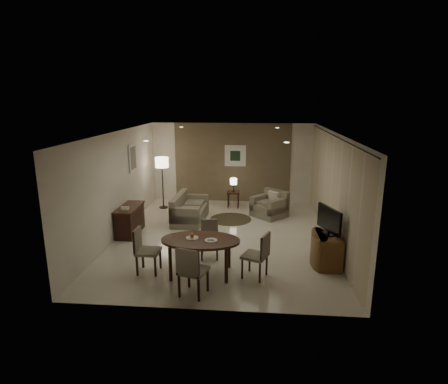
# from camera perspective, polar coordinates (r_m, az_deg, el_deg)

# --- Properties ---
(room_shell) EXTENTS (5.50, 7.00, 2.70)m
(room_shell) POSITION_cam_1_polar(r_m,az_deg,el_deg) (9.86, 0.10, 1.41)
(room_shell) COLOR beige
(room_shell) RESTS_ON ground
(taupe_accent) EXTENTS (3.96, 0.03, 2.70)m
(taupe_accent) POSITION_cam_1_polar(r_m,az_deg,el_deg) (12.87, 1.28, 4.46)
(taupe_accent) COLOR brown
(taupe_accent) RESTS_ON wall_back
(curtain_wall) EXTENTS (0.08, 6.70, 2.58)m
(curtain_wall) POSITION_cam_1_polar(r_m,az_deg,el_deg) (9.62, 16.01, 0.34)
(curtain_wall) COLOR beige
(curtain_wall) RESTS_ON wall_right
(curtain_rod) EXTENTS (0.03, 6.80, 0.03)m
(curtain_rod) POSITION_cam_1_polar(r_m,az_deg,el_deg) (9.40, 16.56, 8.18)
(curtain_rod) COLOR black
(curtain_rod) RESTS_ON wall_right
(art_back_frame) EXTENTS (0.72, 0.03, 0.72)m
(art_back_frame) POSITION_cam_1_polar(r_m,az_deg,el_deg) (12.80, 1.73, 5.54)
(art_back_frame) COLOR silver
(art_back_frame) RESTS_ON wall_back
(art_back_canvas) EXTENTS (0.34, 0.01, 0.34)m
(art_back_canvas) POSITION_cam_1_polar(r_m,az_deg,el_deg) (12.79, 1.72, 5.53)
(art_back_canvas) COLOR black
(art_back_canvas) RESTS_ON wall_back
(art_left_frame) EXTENTS (0.03, 0.60, 0.80)m
(art_left_frame) POSITION_cam_1_polar(r_m,az_deg,el_deg) (11.09, -13.73, 5.08)
(art_left_frame) COLOR silver
(art_left_frame) RESTS_ON wall_left
(art_left_canvas) EXTENTS (0.01, 0.46, 0.64)m
(art_left_canvas) POSITION_cam_1_polar(r_m,az_deg,el_deg) (11.08, -13.66, 5.08)
(art_left_canvas) COLOR gray
(art_left_canvas) RESTS_ON wall_left
(downlight_nl) EXTENTS (0.10, 0.10, 0.01)m
(downlight_nl) POSITION_cam_1_polar(r_m,az_deg,el_deg) (7.75, -11.79, 7.61)
(downlight_nl) COLOR white
(downlight_nl) RESTS_ON ceiling
(downlight_nr) EXTENTS (0.10, 0.10, 0.01)m
(downlight_nr) POSITION_cam_1_polar(r_m,az_deg,el_deg) (7.44, 9.52, 7.45)
(downlight_nr) COLOR white
(downlight_nr) RESTS_ON ceiling
(downlight_fl) EXTENTS (0.10, 0.10, 0.01)m
(downlight_fl) POSITION_cam_1_polar(r_m,az_deg,el_deg) (11.23, -6.52, 9.80)
(downlight_fl) COLOR white
(downlight_fl) RESTS_ON ceiling
(downlight_fr) EXTENTS (0.10, 0.10, 0.01)m
(downlight_fr) POSITION_cam_1_polar(r_m,az_deg,el_deg) (11.02, 8.12, 9.67)
(downlight_fr) COLOR white
(downlight_fr) RESTS_ON ceiling
(console_desk) EXTENTS (0.48, 1.20, 0.75)m
(console_desk) POSITION_cam_1_polar(r_m,az_deg,el_deg) (10.25, -14.14, -4.18)
(console_desk) COLOR #4A2717
(console_desk) RESTS_ON floor
(telephone) EXTENTS (0.20, 0.14, 0.09)m
(telephone) POSITION_cam_1_polar(r_m,az_deg,el_deg) (9.86, -14.85, -2.38)
(telephone) COLOR white
(telephone) RESTS_ON console_desk
(tv_cabinet) EXTENTS (0.48, 0.90, 0.70)m
(tv_cabinet) POSITION_cam_1_polar(r_m,az_deg,el_deg) (8.46, 15.55, -8.46)
(tv_cabinet) COLOR brown
(tv_cabinet) RESTS_ON floor
(flat_tv) EXTENTS (0.36, 0.85, 0.60)m
(flat_tv) POSITION_cam_1_polar(r_m,az_deg,el_deg) (8.23, 15.72, -4.15)
(flat_tv) COLOR black
(flat_tv) RESTS_ON tv_cabinet
(dining_table) EXTENTS (1.61, 1.00, 0.75)m
(dining_table) POSITION_cam_1_polar(r_m,az_deg,el_deg) (7.77, -3.56, -9.81)
(dining_table) COLOR #4A2717
(dining_table) RESTS_ON floor
(chair_near) EXTENTS (0.59, 0.59, 0.97)m
(chair_near) POSITION_cam_1_polar(r_m,az_deg,el_deg) (6.98, -4.69, -11.74)
(chair_near) COLOR gray
(chair_near) RESTS_ON floor
(chair_far) EXTENTS (0.46, 0.46, 0.85)m
(chair_far) POSITION_cam_1_polar(r_m,az_deg,el_deg) (8.49, -2.23, -7.30)
(chair_far) COLOR gray
(chair_far) RESTS_ON floor
(chair_left) EXTENTS (0.47, 0.47, 0.95)m
(chair_left) POSITION_cam_1_polar(r_m,az_deg,el_deg) (7.94, -11.45, -8.76)
(chair_left) COLOR gray
(chair_left) RESTS_ON floor
(chair_right) EXTENTS (0.59, 0.59, 0.94)m
(chair_right) POSITION_cam_1_polar(r_m,az_deg,el_deg) (7.62, 4.72, -9.57)
(chair_right) COLOR gray
(chair_right) RESTS_ON floor
(plate_a) EXTENTS (0.26, 0.26, 0.02)m
(plate_a) POSITION_cam_1_polar(r_m,az_deg,el_deg) (7.70, -4.89, -6.98)
(plate_a) COLOR white
(plate_a) RESTS_ON dining_table
(plate_b) EXTENTS (0.26, 0.26, 0.02)m
(plate_b) POSITION_cam_1_polar(r_m,az_deg,el_deg) (7.55, -2.00, -7.37)
(plate_b) COLOR white
(plate_b) RESTS_ON dining_table
(fruit_apple) EXTENTS (0.09, 0.09, 0.09)m
(fruit_apple) POSITION_cam_1_polar(r_m,az_deg,el_deg) (7.68, -4.89, -6.61)
(fruit_apple) COLOR #CA4A17
(fruit_apple) RESTS_ON plate_a
(napkin) EXTENTS (0.12, 0.08, 0.03)m
(napkin) POSITION_cam_1_polar(r_m,az_deg,el_deg) (7.54, -2.00, -7.21)
(napkin) COLOR white
(napkin) RESTS_ON plate_b
(round_rug) EXTENTS (1.24, 1.24, 0.01)m
(round_rug) POSITION_cam_1_polar(r_m,az_deg,el_deg) (11.20, 1.01, -4.14)
(round_rug) COLOR #453D26
(round_rug) RESTS_ON floor
(sofa) EXTENTS (1.69, 0.90, 0.78)m
(sofa) POSITION_cam_1_polar(r_m,az_deg,el_deg) (11.00, -5.18, -2.44)
(sofa) COLOR gray
(sofa) RESTS_ON floor
(armchair) EXTENTS (1.21, 1.21, 0.78)m
(armchair) POSITION_cam_1_polar(r_m,az_deg,el_deg) (11.43, 6.93, -1.84)
(armchair) COLOR gray
(armchair) RESTS_ON floor
(side_table) EXTENTS (0.41, 0.41, 0.52)m
(side_table) POSITION_cam_1_polar(r_m,az_deg,el_deg) (12.37, 1.44, -1.12)
(side_table) COLOR black
(side_table) RESTS_ON floor
(table_lamp) EXTENTS (0.22, 0.22, 0.50)m
(table_lamp) POSITION_cam_1_polar(r_m,az_deg,el_deg) (12.24, 1.46, 1.18)
(table_lamp) COLOR #FFEAC1
(table_lamp) RESTS_ON side_table
(floor_lamp) EXTENTS (0.42, 0.42, 1.68)m
(floor_lamp) POSITION_cam_1_polar(r_m,az_deg,el_deg) (12.30, -9.33, 1.38)
(floor_lamp) COLOR #FFE5B7
(floor_lamp) RESTS_ON floor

